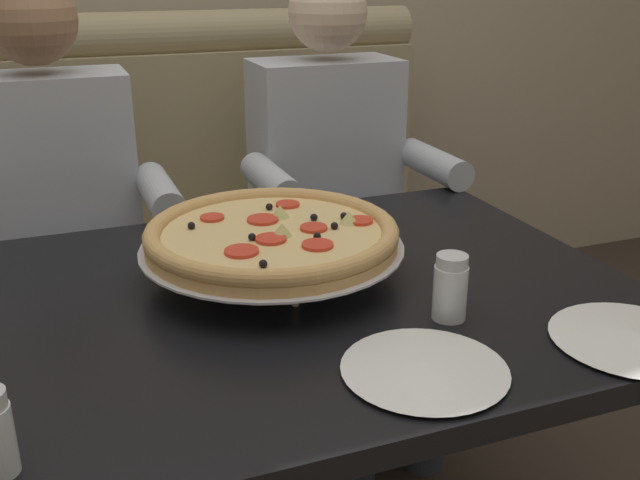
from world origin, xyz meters
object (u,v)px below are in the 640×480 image
Objects in this scene: dining_table at (291,334)px; plate_near_left at (633,336)px; pizza at (272,236)px; shaker_oregano at (450,292)px; diner_left at (57,210)px; plate_near_right at (425,366)px; booth_bench at (193,267)px; diner_right at (339,180)px.

plate_near_left reaches higher than dining_table.
pizza is 4.33× the size of shaker_oregano.
diner_left reaches higher than plate_near_right.
shaker_oregano is at bearing -49.85° from pizza.
dining_table is 2.54× the size of pizza.
dining_table is at bearing 138.04° from shaker_oregano.
booth_bench is at bearing 94.23° from plate_near_right.
plate_near_right is at bearing -105.57° from diner_right.
shaker_oregano is at bearing -100.39° from diner_right.
plate_near_left is (0.44, -1.29, 0.33)m from booth_bench.
plate_near_left is at bearing -44.29° from pizza.
shaker_oregano reaches higher than plate_near_left.
plate_near_right is at bearing -75.69° from pizza.
diner_left is 0.73m from diner_right.
diner_left is 5.06× the size of plate_near_left.
booth_bench is at bearing 144.03° from diner_right.
diner_right is 0.87m from shaker_oregano.
booth_bench is at bearing 35.97° from diner_left.
diner_right is at bearing 57.49° from pizza.
diner_left and diner_right have the same top height.
booth_bench reaches higher than shaker_oregano.
shaker_oregano is (-0.16, -0.85, 0.06)m from diner_right.
dining_table is 0.76m from diner_right.
dining_table is at bearing -90.00° from booth_bench.
plate_near_right is (0.10, -0.40, -0.07)m from pizza.
pizza is (-0.38, -0.59, 0.09)m from diner_right.
shaker_oregano is 0.46× the size of plate_near_right.
pizza is 1.99× the size of plate_near_right.
shaker_oregano is 0.29m from plate_near_left.
diner_right is 0.70m from pizza.
dining_table is at bearing -60.90° from diner_left.
booth_bench is 6.48× the size of plate_near_left.
pizza is at bearing -90.57° from booth_bench.
booth_bench is 0.55m from diner_left.
diner_right is at bearing 60.90° from dining_table.
booth_bench is 1.30m from plate_near_right.
booth_bench is 1.28× the size of diner_right.
booth_bench is 1.40m from plate_near_left.
pizza reaches higher than shaker_oregano.
diner_left is 11.44× the size of shaker_oregano.
diner_left is at bearing 115.01° from plate_near_right.
plate_near_right is at bearing -74.13° from dining_table.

